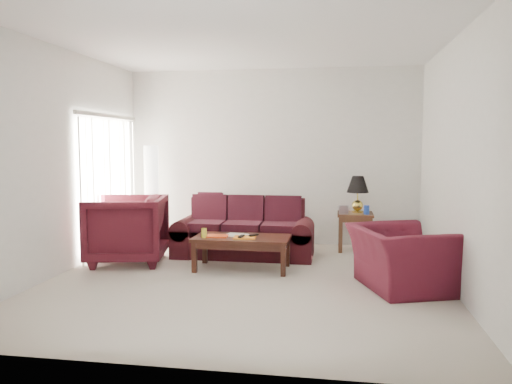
# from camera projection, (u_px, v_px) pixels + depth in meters

# --- Properties ---
(floor) EXTENTS (5.00, 5.00, 0.00)m
(floor) POSITION_uv_depth(u_px,v_px,m) (245.00, 281.00, 6.30)
(floor) COLOR beige
(floor) RESTS_ON ground
(blinds) EXTENTS (0.10, 2.00, 2.16)m
(blinds) POSITION_uv_depth(u_px,v_px,m) (109.00, 185.00, 7.86)
(blinds) COLOR silver
(blinds) RESTS_ON ground
(sofa) EXTENTS (2.14, 0.96, 0.87)m
(sofa) POSITION_uv_depth(u_px,v_px,m) (244.00, 228.00, 7.67)
(sofa) COLOR black
(sofa) RESTS_ON ground
(throw_pillow) EXTENTS (0.42, 0.21, 0.44)m
(throw_pillow) POSITION_uv_depth(u_px,v_px,m) (210.00, 205.00, 8.48)
(throw_pillow) COLOR black
(throw_pillow) RESTS_ON sofa
(end_table) EXTENTS (0.59, 0.59, 0.61)m
(end_table) POSITION_uv_depth(u_px,v_px,m) (355.00, 232.00, 8.09)
(end_table) COLOR brown
(end_table) RESTS_ON ground
(table_lamp) EXTENTS (0.42, 0.42, 0.59)m
(table_lamp) POSITION_uv_depth(u_px,v_px,m) (358.00, 194.00, 8.09)
(table_lamp) COLOR #B39A38
(table_lamp) RESTS_ON end_table
(clock) EXTENTS (0.15, 0.07, 0.14)m
(clock) POSITION_uv_depth(u_px,v_px,m) (344.00, 210.00, 7.91)
(clock) COLOR #B7B8BB
(clock) RESTS_ON end_table
(blue_canister) EXTENTS (0.11, 0.11, 0.14)m
(blue_canister) POSITION_uv_depth(u_px,v_px,m) (367.00, 210.00, 7.89)
(blue_canister) COLOR #193AA5
(blue_canister) RESTS_ON end_table
(picture_frame) EXTENTS (0.18, 0.20, 0.05)m
(picture_frame) POSITION_uv_depth(u_px,v_px,m) (343.00, 207.00, 8.22)
(picture_frame) COLOR silver
(picture_frame) RESTS_ON end_table
(floor_lamp) EXTENTS (0.34, 0.34, 1.72)m
(floor_lamp) POSITION_uv_depth(u_px,v_px,m) (152.00, 195.00, 8.51)
(floor_lamp) COLOR white
(floor_lamp) RESTS_ON ground
(armchair_left) EXTENTS (1.27, 1.25, 0.99)m
(armchair_left) POSITION_uv_depth(u_px,v_px,m) (127.00, 229.00, 7.23)
(armchair_left) COLOR #3B0D15
(armchair_left) RESTS_ON ground
(armchair_right) EXTENTS (1.31, 1.40, 0.74)m
(armchair_right) POSITION_uv_depth(u_px,v_px,m) (400.00, 258.00, 5.93)
(armchair_right) COLOR #430F1B
(armchair_right) RESTS_ON ground
(coffee_table) EXTENTS (1.45, 1.02, 0.46)m
(coffee_table) POSITION_uv_depth(u_px,v_px,m) (242.00, 253.00, 6.87)
(coffee_table) COLOR black
(coffee_table) RESTS_ON ground
(magazine_red) EXTENTS (0.30, 0.23, 0.02)m
(magazine_red) POSITION_uv_depth(u_px,v_px,m) (217.00, 236.00, 6.83)
(magazine_red) COLOR #B83712
(magazine_red) RESTS_ON coffee_table
(magazine_white) EXTENTS (0.34, 0.28, 0.02)m
(magazine_white) POSITION_uv_depth(u_px,v_px,m) (237.00, 235.00, 6.91)
(magazine_white) COLOR white
(magazine_white) RESTS_ON coffee_table
(magazine_orange) EXTENTS (0.31, 0.24, 0.02)m
(magazine_orange) POSITION_uv_depth(u_px,v_px,m) (245.00, 237.00, 6.74)
(magazine_orange) COLOR orange
(magazine_orange) RESTS_ON coffee_table
(remote_a) EXTENTS (0.07, 0.17, 0.02)m
(remote_a) POSITION_uv_depth(u_px,v_px,m) (241.00, 236.00, 6.72)
(remote_a) COLOR black
(remote_a) RESTS_ON coffee_table
(remote_b) EXTENTS (0.12, 0.17, 0.02)m
(remote_b) POSITION_uv_depth(u_px,v_px,m) (254.00, 235.00, 6.80)
(remote_b) COLOR black
(remote_b) RESTS_ON coffee_table
(yellow_glass) EXTENTS (0.09, 0.09, 0.13)m
(yellow_glass) POSITION_uv_depth(u_px,v_px,m) (204.00, 233.00, 6.76)
(yellow_glass) COLOR yellow
(yellow_glass) RESTS_ON coffee_table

